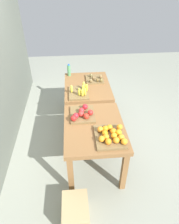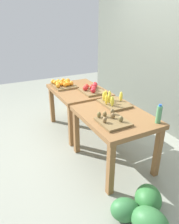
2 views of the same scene
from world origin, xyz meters
name	(u,v)px [view 1 (image 1 of 2)]	position (x,y,z in m)	size (l,w,h in m)	color
ground_plane	(90,137)	(0.00, 0.00, 0.00)	(8.00, 8.00, 0.00)	gray
display_table_left	(94,132)	(-0.56, 0.00, 0.63)	(1.04, 0.80, 0.74)	brown
display_table_right	(87,90)	(0.56, 0.00, 0.63)	(1.04, 0.80, 0.74)	brown
orange_bin	(111,135)	(-0.81, -0.18, 0.78)	(0.44, 0.38, 0.11)	brown
apple_bin	(82,114)	(-0.34, 0.14, 0.78)	(0.40, 0.35, 0.11)	brown
banana_crate	(80,92)	(0.27, 0.15, 0.78)	(0.44, 0.33, 0.17)	brown
kiwi_bin	(95,79)	(0.73, -0.15, 0.77)	(0.37, 0.32, 0.10)	brown
water_bottle	(69,70)	(0.98, 0.31, 0.85)	(0.06, 0.06, 0.23)	#4C8C59
watermelon_pile	(95,89)	(1.48, -0.24, 0.13)	(0.67, 0.68, 0.28)	#316E38
cardboard_produce_box	(76,212)	(-1.39, 0.30, 0.15)	(0.40, 0.30, 0.29)	tan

